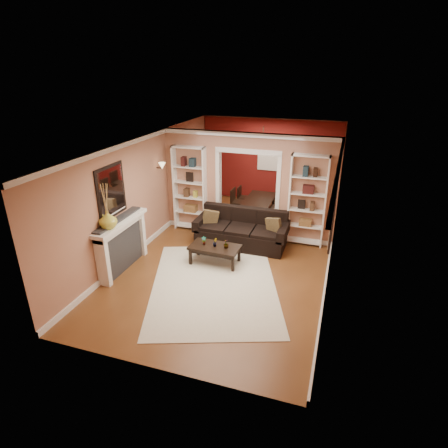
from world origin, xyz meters
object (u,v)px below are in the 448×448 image
(sofa, at_px, (241,229))
(dining_table, at_px, (260,207))
(coffee_table, at_px, (215,255))
(bookshelf_left, at_px, (190,189))
(fireplace, at_px, (123,245))
(bookshelf_right, at_px, (307,201))

(sofa, xyz_separation_m, dining_table, (-0.01, 2.20, -0.19))
(coffee_table, xyz_separation_m, bookshelf_left, (-1.28, 1.67, 0.94))
(bookshelf_left, xyz_separation_m, dining_table, (1.59, 1.62, -0.89))
(fireplace, bearing_deg, bookshelf_right, 34.80)
(fireplace, bearing_deg, dining_table, 62.85)
(bookshelf_left, xyz_separation_m, bookshelf_right, (3.10, 0.00, 0.00))
(coffee_table, relative_size, bookshelf_left, 0.49)
(sofa, relative_size, bookshelf_right, 1.00)
(bookshelf_left, relative_size, bookshelf_right, 1.00)
(bookshelf_right, relative_size, dining_table, 1.56)
(bookshelf_left, relative_size, dining_table, 1.56)
(fireplace, relative_size, dining_table, 1.16)
(dining_table, bearing_deg, sofa, -179.63)
(coffee_table, relative_size, dining_table, 0.77)
(coffee_table, bearing_deg, bookshelf_right, 45.17)
(bookshelf_left, height_order, bookshelf_right, same)
(sofa, relative_size, dining_table, 1.56)
(fireplace, xyz_separation_m, dining_table, (2.13, 4.15, -0.32))
(sofa, relative_size, coffee_table, 2.03)
(bookshelf_left, bearing_deg, coffee_table, -52.37)
(coffee_table, bearing_deg, dining_table, 87.36)
(sofa, distance_m, fireplace, 2.90)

